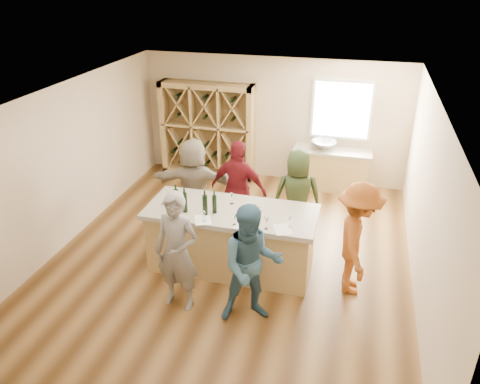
% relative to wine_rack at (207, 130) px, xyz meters
% --- Properties ---
extents(floor, '(6.00, 7.00, 0.10)m').
position_rel_wine_rack_xyz_m(floor, '(1.50, -3.27, -1.15)').
color(floor, brown).
rests_on(floor, ground).
extents(ceiling, '(6.00, 7.00, 0.10)m').
position_rel_wine_rack_xyz_m(ceiling, '(1.50, -3.27, 1.75)').
color(ceiling, white).
rests_on(ceiling, ground).
extents(wall_back, '(6.00, 0.10, 2.80)m').
position_rel_wine_rack_xyz_m(wall_back, '(1.50, 0.28, 0.30)').
color(wall_back, beige).
rests_on(wall_back, ground).
extents(wall_front, '(6.00, 0.10, 2.80)m').
position_rel_wine_rack_xyz_m(wall_front, '(1.50, -6.82, 0.30)').
color(wall_front, beige).
rests_on(wall_front, ground).
extents(wall_left, '(0.10, 7.00, 2.80)m').
position_rel_wine_rack_xyz_m(wall_left, '(-1.55, -3.27, 0.30)').
color(wall_left, beige).
rests_on(wall_left, ground).
extents(wall_right, '(0.10, 7.00, 2.80)m').
position_rel_wine_rack_xyz_m(wall_right, '(4.55, -3.27, 0.30)').
color(wall_right, beige).
rests_on(wall_right, ground).
extents(window_frame, '(1.30, 0.06, 1.30)m').
position_rel_wine_rack_xyz_m(window_frame, '(3.00, 0.20, 0.65)').
color(window_frame, white).
rests_on(window_frame, wall_back).
extents(window_pane, '(1.18, 0.01, 1.18)m').
position_rel_wine_rack_xyz_m(window_pane, '(3.00, 0.17, 0.65)').
color(window_pane, white).
rests_on(window_pane, wall_back).
extents(wine_rack, '(2.20, 0.45, 2.20)m').
position_rel_wine_rack_xyz_m(wine_rack, '(0.00, 0.00, 0.00)').
color(wine_rack, tan).
rests_on(wine_rack, floor).
extents(back_counter_base, '(1.60, 0.58, 0.86)m').
position_rel_wine_rack_xyz_m(back_counter_base, '(2.90, -0.07, -0.67)').
color(back_counter_base, tan).
rests_on(back_counter_base, floor).
extents(back_counter_top, '(1.70, 0.62, 0.06)m').
position_rel_wine_rack_xyz_m(back_counter_top, '(2.90, -0.07, -0.21)').
color(back_counter_top, '#A09883').
rests_on(back_counter_top, back_counter_base).
extents(sink, '(0.54, 0.54, 0.19)m').
position_rel_wine_rack_xyz_m(sink, '(2.70, -0.07, -0.09)').
color(sink, silver).
rests_on(sink, back_counter_top).
extents(faucet, '(0.02, 0.02, 0.30)m').
position_rel_wine_rack_xyz_m(faucet, '(2.70, 0.11, -0.03)').
color(faucet, silver).
rests_on(faucet, back_counter_top).
extents(tasting_counter_base, '(2.60, 1.00, 1.00)m').
position_rel_wine_rack_xyz_m(tasting_counter_base, '(1.59, -3.59, -0.60)').
color(tasting_counter_base, tan).
rests_on(tasting_counter_base, floor).
extents(tasting_counter_top, '(2.72, 1.12, 0.08)m').
position_rel_wine_rack_xyz_m(tasting_counter_top, '(1.59, -3.59, -0.06)').
color(tasting_counter_top, '#A09883').
rests_on(tasting_counter_top, tasting_counter_base).
extents(wine_bottle_a, '(0.09, 0.09, 0.30)m').
position_rel_wine_rack_xyz_m(wine_bottle_a, '(0.72, -3.70, 0.13)').
color(wine_bottle_a, black).
rests_on(wine_bottle_a, tasting_counter_top).
extents(wine_bottle_b, '(0.09, 0.09, 0.32)m').
position_rel_wine_rack_xyz_m(wine_bottle_b, '(0.91, -3.83, 0.14)').
color(wine_bottle_b, black).
rests_on(wine_bottle_b, tasting_counter_top).
extents(wine_bottle_d, '(0.09, 0.09, 0.33)m').
position_rel_wine_rack_xyz_m(wine_bottle_d, '(1.25, -3.83, 0.14)').
color(wine_bottle_d, black).
rests_on(wine_bottle_d, tasting_counter_top).
extents(wine_bottle_e, '(0.09, 0.09, 0.29)m').
position_rel_wine_rack_xyz_m(wine_bottle_e, '(1.37, -3.74, 0.13)').
color(wine_bottle_e, black).
rests_on(wine_bottle_e, tasting_counter_top).
extents(wine_glass_a, '(0.08, 0.08, 0.16)m').
position_rel_wine_rack_xyz_m(wine_glass_a, '(1.30, -4.05, 0.06)').
color(wine_glass_a, white).
rests_on(wine_glass_a, tasting_counter_top).
extents(wine_glass_b, '(0.07, 0.07, 0.16)m').
position_rel_wine_rack_xyz_m(wine_glass_b, '(1.77, -4.04, 0.06)').
color(wine_glass_b, white).
rests_on(wine_glass_b, tasting_counter_top).
extents(wine_glass_c, '(0.09, 0.09, 0.19)m').
position_rel_wine_rack_xyz_m(wine_glass_c, '(2.25, -4.02, 0.08)').
color(wine_glass_c, white).
rests_on(wine_glass_c, tasting_counter_top).
extents(wine_glass_d, '(0.09, 0.09, 0.19)m').
position_rel_wine_rack_xyz_m(wine_glass_d, '(2.06, -3.75, 0.07)').
color(wine_glass_d, white).
rests_on(wine_glass_d, tasting_counter_top).
extents(wine_glass_e, '(0.08, 0.08, 0.17)m').
position_rel_wine_rack_xyz_m(wine_glass_e, '(2.57, -3.88, 0.07)').
color(wine_glass_e, white).
rests_on(wine_glass_e, tasting_counter_top).
extents(tasting_menu_a, '(0.35, 0.40, 0.00)m').
position_rel_wine_rack_xyz_m(tasting_menu_a, '(1.26, -4.00, -0.02)').
color(tasting_menu_a, white).
rests_on(tasting_menu_a, tasting_counter_top).
extents(tasting_menu_b, '(0.28, 0.32, 0.00)m').
position_rel_wine_rack_xyz_m(tasting_menu_b, '(1.89, -4.02, -0.02)').
color(tasting_menu_b, white).
rests_on(tasting_menu_b, tasting_counter_top).
extents(tasting_menu_c, '(0.35, 0.40, 0.00)m').
position_rel_wine_rack_xyz_m(tasting_menu_c, '(2.49, -3.97, -0.02)').
color(tasting_menu_c, white).
rests_on(tasting_menu_c, tasting_counter_top).
extents(person_near_left, '(0.71, 0.55, 1.83)m').
position_rel_wine_rack_xyz_m(person_near_left, '(1.11, -4.70, -0.18)').
color(person_near_left, slate).
rests_on(person_near_left, floor).
extents(person_near_right, '(0.98, 0.75, 1.79)m').
position_rel_wine_rack_xyz_m(person_near_right, '(2.20, -4.71, -0.21)').
color(person_near_right, '#335972').
rests_on(person_near_right, floor).
extents(person_server, '(0.64, 1.21, 1.81)m').
position_rel_wine_rack_xyz_m(person_server, '(3.56, -3.68, -0.19)').
color(person_server, '#994C19').
rests_on(person_server, floor).
extents(person_far_mid, '(1.15, 0.71, 1.83)m').
position_rel_wine_rack_xyz_m(person_far_mid, '(1.43, -2.51, -0.18)').
color(person_far_mid, '#590F14').
rests_on(person_far_mid, floor).
extents(person_far_right, '(0.92, 0.67, 1.74)m').
position_rel_wine_rack_xyz_m(person_far_right, '(2.48, -2.41, -0.23)').
color(person_far_right, '#263319').
rests_on(person_far_right, floor).
extents(person_far_left, '(1.73, 0.87, 1.78)m').
position_rel_wine_rack_xyz_m(person_far_left, '(0.55, -2.45, -0.21)').
color(person_far_left, gray).
rests_on(person_far_left, floor).
extents(wine_glass_f, '(0.07, 0.07, 0.18)m').
position_rel_wine_rack_xyz_m(wine_glass_f, '(1.54, -3.39, 0.07)').
color(wine_glass_f, white).
rests_on(wine_glass_f, tasting_counter_top).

